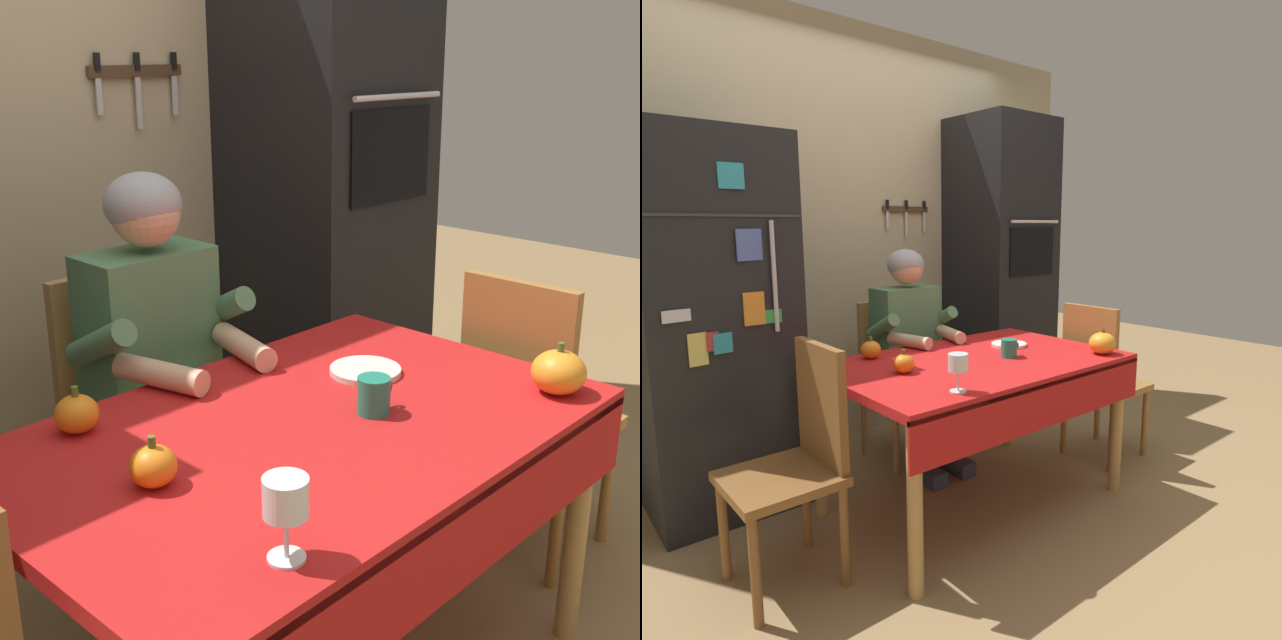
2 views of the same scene
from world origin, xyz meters
TOP-DOWN VIEW (x-y plane):
  - back_wall_assembly at (0.05, 1.35)m, footprint 3.70×0.13m
  - wall_oven at (1.05, 1.00)m, footprint 0.60×0.64m
  - dining_table at (0.00, 0.08)m, footprint 1.40×0.90m
  - chair_behind_person at (0.05, 0.87)m, footprint 0.40×0.40m
  - seated_person at (0.05, 0.68)m, footprint 0.47×0.55m
  - chair_right_side at (0.90, 0.02)m, footprint 0.40×0.40m
  - coffee_mug at (0.16, 0.02)m, footprint 0.11×0.08m
  - wine_glass at (-0.40, -0.25)m, footprint 0.08×0.08m
  - pumpkin_large at (0.56, -0.24)m, footprint 0.13×0.13m
  - pumpkin_medium at (-0.40, 0.12)m, footprint 0.09×0.09m
  - pumpkin_small at (-0.37, 0.44)m, footprint 0.10×0.10m
  - serving_tray at (0.33, 0.19)m, footprint 0.19×0.19m

SIDE VIEW (x-z plane):
  - chair_behind_person at x=0.05m, z-range 0.05..0.98m
  - chair_right_side at x=0.90m, z-range 0.05..0.98m
  - dining_table at x=0.00m, z-range 0.29..1.03m
  - seated_person at x=0.05m, z-range 0.11..1.36m
  - serving_tray at x=0.33m, z-range 0.74..0.76m
  - pumpkin_medium at x=-0.40m, z-range 0.73..0.84m
  - pumpkin_small at x=-0.37m, z-range 0.73..0.84m
  - coffee_mug at x=0.16m, z-range 0.74..0.83m
  - pumpkin_large at x=0.56m, z-range 0.73..0.86m
  - wine_glass at x=-0.40m, z-range 0.77..0.93m
  - wall_oven at x=1.05m, z-range 0.00..2.10m
  - back_wall_assembly at x=0.05m, z-range 0.00..2.60m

